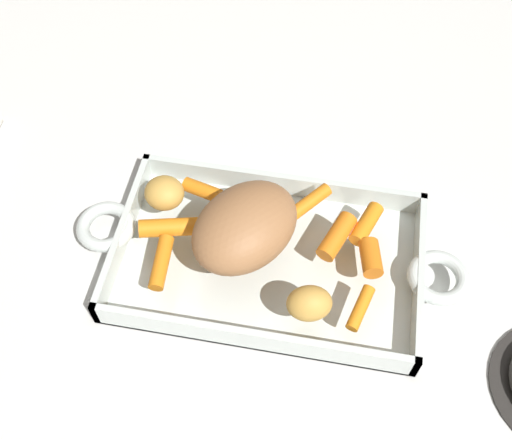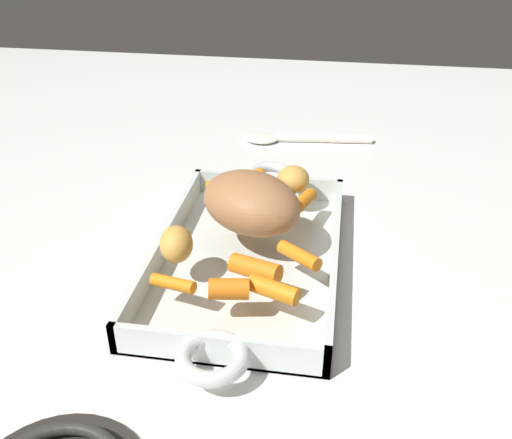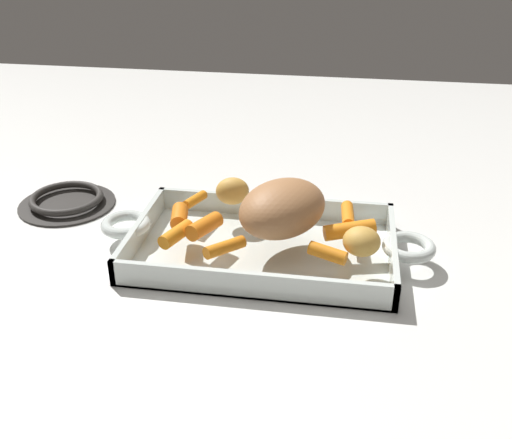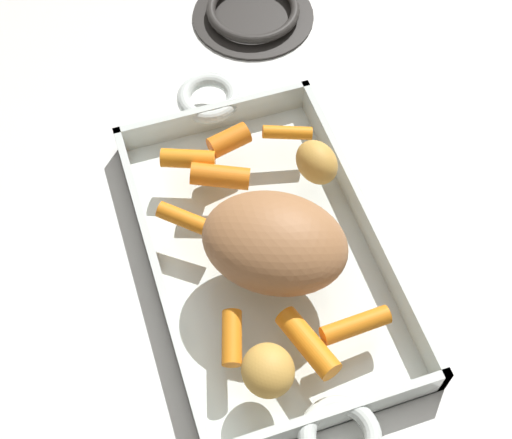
% 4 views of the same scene
% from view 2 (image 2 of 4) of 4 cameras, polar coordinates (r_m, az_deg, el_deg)
% --- Properties ---
extents(ground_plane, '(1.98, 1.98, 0.00)m').
position_cam_2_polar(ground_plane, '(0.74, -0.81, -4.40)').
color(ground_plane, silver).
extents(roasting_dish, '(0.48, 0.23, 0.04)m').
position_cam_2_polar(roasting_dish, '(0.74, -0.82, -3.60)').
color(roasting_dish, silver).
rests_on(roasting_dish, ground_plane).
extents(pork_roast, '(0.16, 0.17, 0.07)m').
position_cam_2_polar(pork_roast, '(0.73, -0.68, 1.74)').
color(pork_roast, '#A26D43').
rests_on(pork_roast, roasting_dish).
extents(baby_carrot_center_right, '(0.05, 0.03, 0.02)m').
position_cam_2_polar(baby_carrot_center_right, '(0.79, 4.85, 1.92)').
color(baby_carrot_center_right, orange).
rests_on(baby_carrot_center_right, roasting_dish).
extents(baby_carrot_southwest, '(0.05, 0.06, 0.02)m').
position_cam_2_polar(baby_carrot_southwest, '(0.68, 4.36, -3.62)').
color(baby_carrot_southwest, orange).
rests_on(baby_carrot_southwest, roasting_dish).
extents(baby_carrot_southeast, '(0.04, 0.06, 0.02)m').
position_cam_2_polar(baby_carrot_southeast, '(0.62, 1.78, -7.06)').
color(baby_carrot_southeast, orange).
rests_on(baby_carrot_southeast, roasting_dish).
extents(baby_carrot_short, '(0.03, 0.06, 0.02)m').
position_cam_2_polar(baby_carrot_short, '(0.64, -8.33, -6.37)').
color(baby_carrot_short, orange).
rests_on(baby_carrot_short, roasting_dish).
extents(baby_carrot_long, '(0.02, 0.07, 0.02)m').
position_cam_2_polar(baby_carrot_long, '(0.83, -2.72, 3.27)').
color(baby_carrot_long, orange).
rests_on(baby_carrot_long, roasting_dish).
extents(baby_carrot_northeast, '(0.08, 0.04, 0.03)m').
position_cam_2_polar(baby_carrot_northeast, '(0.82, 0.30, 3.29)').
color(baby_carrot_northeast, orange).
rests_on(baby_carrot_northeast, roasting_dish).
extents(baby_carrot_center_left, '(0.03, 0.05, 0.03)m').
position_cam_2_polar(baby_carrot_center_left, '(0.62, -2.64, -7.00)').
color(baby_carrot_center_left, orange).
rests_on(baby_carrot_center_left, roasting_dish).
extents(baby_carrot_northwest, '(0.05, 0.07, 0.03)m').
position_cam_2_polar(baby_carrot_northwest, '(0.65, -0.07, -4.94)').
color(baby_carrot_northwest, orange).
rests_on(baby_carrot_northwest, roasting_dish).
extents(potato_whole, '(0.05, 0.05, 0.04)m').
position_cam_2_polar(potato_whole, '(0.83, 3.76, 4.05)').
color(potato_whole, gold).
rests_on(potato_whole, roasting_dish).
extents(potato_halved, '(0.06, 0.05, 0.04)m').
position_cam_2_polar(potato_halved, '(0.68, -8.01, -2.46)').
color(potato_halved, gold).
rests_on(potato_halved, roasting_dish).
extents(serving_spoon, '(0.06, 0.24, 0.02)m').
position_cam_2_polar(serving_spoon, '(1.10, 3.87, 8.15)').
color(serving_spoon, white).
rests_on(serving_spoon, ground_plane).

